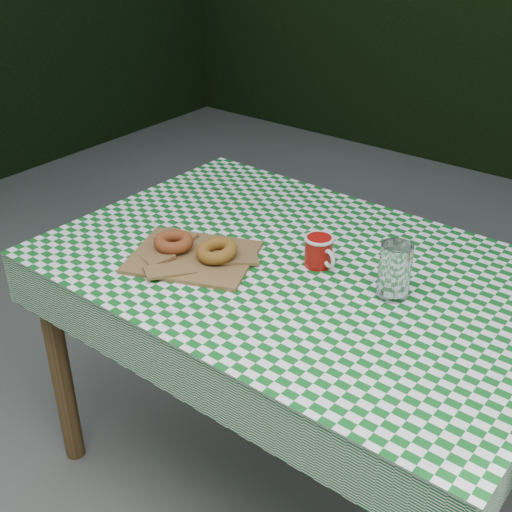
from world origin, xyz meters
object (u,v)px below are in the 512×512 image
Objects in this scene: paper_bag at (193,256)px; table at (296,379)px; drinking_glass at (395,271)px; coffee_mug at (319,251)px.

table is at bearing 31.49° from paper_bag.
table is 4.18× the size of paper_bag.
drinking_glass is (0.26, 0.01, 0.45)m from table.
table is 0.48m from paper_bag.
table is 9.57× the size of drinking_glass.
coffee_mug is (0.04, 0.03, 0.42)m from table.
drinking_glass is (0.22, -0.02, 0.03)m from coffee_mug.
table is 0.42m from coffee_mug.
table is 0.52m from drinking_glass.
paper_bag is (-0.24, -0.15, 0.39)m from table.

